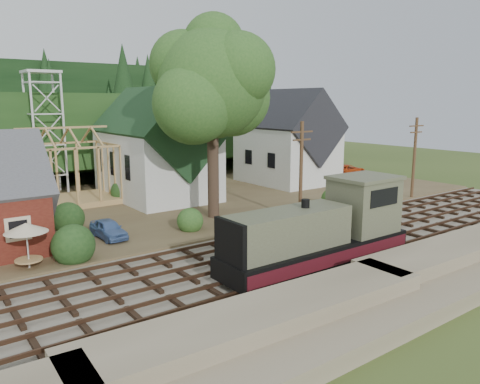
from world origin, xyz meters
TOP-DOWN VIEW (x-y plane):
  - ground at (0.00, 0.00)m, footprint 140.00×140.00m
  - embankment at (0.00, -8.50)m, footprint 64.00×5.00m
  - railroad_bed at (0.00, 0.00)m, footprint 64.00×11.00m
  - village_flat at (0.00, 18.00)m, footprint 64.00×26.00m
  - hillside at (0.00, 42.00)m, footprint 70.00×28.96m
  - ridge at (0.00, 58.00)m, footprint 80.00×20.00m
  - church at (2.00, 19.68)m, footprint 8.40×15.17m
  - farmhouse at (18.00, 19.00)m, footprint 8.40×10.80m
  - timber_frame at (-6.00, 22.00)m, footprint 8.20×6.20m
  - lattice_tower at (-6.00, 28.00)m, footprint 3.20×3.20m
  - big_tree at (2.17, 10.08)m, footprint 10.90×8.40m
  - telegraph_pole_near at (7.00, 5.20)m, footprint 2.20×0.28m
  - telegraph_pole_far at (22.00, 5.20)m, footprint 2.20×0.28m
  - locomotive at (0.99, -3.00)m, footprint 12.32×3.08m
  - car_blue at (-7.07, 9.24)m, footprint 1.68×3.84m
  - car_red at (28.00, 18.38)m, footprint 4.96×2.94m
  - patio_set at (-12.84, 6.23)m, footprint 2.33×2.33m

SIDE VIEW (x-z plane):
  - ground at x=0.00m, z-range 0.00..0.00m
  - embankment at x=0.00m, z-range -0.80..0.80m
  - hillside at x=0.00m, z-range -6.37..6.37m
  - ridge at x=0.00m, z-range -6.00..6.00m
  - railroad_bed at x=0.00m, z-range 0.00..0.16m
  - village_flat at x=0.00m, z-range 0.00..0.30m
  - car_blue at x=-7.07m, z-range 0.30..1.59m
  - car_red at x=28.00m, z-range 0.30..1.59m
  - locomotive at x=0.99m, z-range -0.29..4.63m
  - patio_set at x=-12.84m, z-range 1.21..3.81m
  - timber_frame at x=-6.00m, z-range -0.23..6.76m
  - telegraph_pole_near at x=7.00m, z-range 0.25..8.25m
  - telegraph_pole_far at x=22.00m, z-range 0.25..8.25m
  - farmhouse at x=18.00m, z-range -0.43..10.17m
  - church at x=2.00m, z-range -1.32..11.68m
  - lattice_tower at x=-6.00m, z-range 3.97..16.10m
  - big_tree at x=2.17m, z-range 2.87..17.57m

